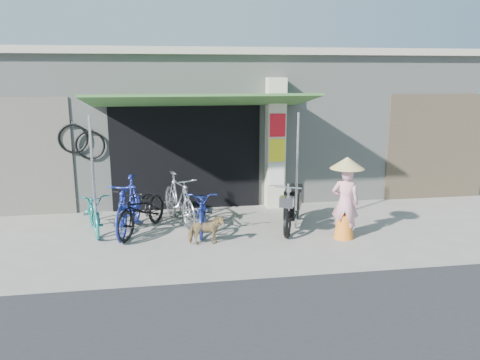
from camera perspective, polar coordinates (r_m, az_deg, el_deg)
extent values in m
plane|color=gray|center=(8.76, 2.32, -7.79)|extent=(80.00, 80.00, 0.00)
cube|color=#949890|center=(13.31, -1.89, 7.09)|extent=(12.00, 5.00, 3.50)
cube|color=beige|center=(13.25, -1.95, 14.99)|extent=(12.30, 5.30, 0.16)
cube|color=black|center=(10.79, -6.57, 2.96)|extent=(3.40, 0.06, 2.50)
cube|color=black|center=(10.94, -6.48, -0.64)|extent=(3.06, 0.04, 1.10)
torus|color=black|center=(10.82, -17.80, 4.07)|extent=(0.65, 0.05, 0.65)
cylinder|color=silver|center=(10.80, -17.90, 5.77)|extent=(0.02, 0.02, 0.12)
torus|color=black|center=(10.86, -19.68, 4.77)|extent=(0.65, 0.05, 0.65)
cylinder|color=silver|center=(10.85, -19.79, 6.45)|extent=(0.02, 0.02, 0.12)
cube|color=beige|center=(10.89, 4.30, 4.44)|extent=(0.42, 0.42, 3.00)
cube|color=red|center=(10.62, 4.61, 6.67)|extent=(0.36, 0.02, 0.52)
cube|color=yellow|center=(10.70, 4.55, 3.63)|extent=(0.36, 0.02, 0.52)
cube|color=silver|center=(10.80, 4.50, 0.70)|extent=(0.36, 0.02, 0.50)
cube|color=#36662D|center=(9.73, -4.74, 9.64)|extent=(4.60, 1.88, 0.35)
cylinder|color=silver|center=(9.10, -17.44, 0.15)|extent=(0.05, 0.05, 2.36)
cylinder|color=silver|center=(9.34, 6.92, 0.97)|extent=(0.05, 0.05, 2.36)
cube|color=brown|center=(12.65, 22.81, 3.73)|extent=(2.60, 0.06, 2.60)
cube|color=#6B665B|center=(11.30, -26.22, 2.42)|extent=(2.60, 0.06, 2.60)
imported|color=#1C8278|center=(9.75, -17.43, -3.64)|extent=(0.94, 1.68, 0.84)
imported|color=#22319E|center=(9.45, -13.43, -3.06)|extent=(0.84, 1.91, 1.11)
imported|color=black|center=(9.46, -11.87, -3.50)|extent=(1.38, 1.87, 0.94)
imported|color=#B4B3B9|center=(9.78, -7.46, -2.33)|extent=(1.05, 1.88, 1.09)
imported|color=navy|center=(9.38, -4.56, -3.58)|extent=(0.76, 1.73, 0.88)
imported|color=#A17555|center=(8.65, -4.16, -6.15)|extent=(0.67, 0.34, 0.55)
torus|color=black|center=(9.03, 5.79, -5.48)|extent=(0.29, 0.51, 0.51)
torus|color=black|center=(10.23, 6.90, -3.31)|extent=(0.29, 0.51, 0.51)
cube|color=black|center=(9.60, 6.39, -3.91)|extent=(0.56, 0.93, 0.10)
cube|color=black|center=(9.87, 6.71, -2.17)|extent=(0.44, 0.59, 0.33)
cube|color=black|center=(9.82, 6.74, -1.02)|extent=(0.43, 0.58, 0.09)
cube|color=black|center=(9.11, 6.03, -3.05)|extent=(0.23, 0.17, 0.54)
cylinder|color=silver|center=(8.86, 5.93, -0.92)|extent=(0.48, 0.23, 0.03)
cube|color=silver|center=(8.75, 5.71, -2.67)|extent=(0.31, 0.28, 0.19)
imported|color=pink|center=(9.08, 12.71, -2.72)|extent=(0.60, 0.52, 1.40)
cone|color=orange|center=(9.21, 12.56, -5.54)|extent=(0.38, 0.38, 0.46)
cone|color=#D8BF74|center=(8.91, 12.95, 2.06)|extent=(0.64, 0.64, 0.22)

